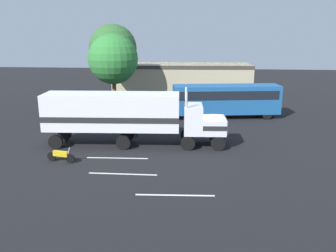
# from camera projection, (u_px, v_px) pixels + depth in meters

# --- Properties ---
(ground_plane) EXTENTS (120.00, 120.00, 0.00)m
(ground_plane) POSITION_uv_depth(u_px,v_px,m) (201.00, 145.00, 28.35)
(ground_plane) COLOR black
(lane_stripe_near) EXTENTS (4.40, 0.32, 0.01)m
(lane_stripe_near) POSITION_uv_depth(u_px,v_px,m) (117.00, 158.00, 25.48)
(lane_stripe_near) COLOR silver
(lane_stripe_near) RESTS_ON ground_plane
(lane_stripe_mid) EXTENTS (4.40, 0.19, 0.01)m
(lane_stripe_mid) POSITION_uv_depth(u_px,v_px,m) (123.00, 174.00, 22.64)
(lane_stripe_mid) COLOR silver
(lane_stripe_mid) RESTS_ON ground_plane
(lane_stripe_far) EXTENTS (4.40, 0.39, 0.01)m
(lane_stripe_far) POSITION_uv_depth(u_px,v_px,m) (175.00, 195.00, 19.71)
(lane_stripe_far) COLOR silver
(lane_stripe_far) RESTS_ON ground_plane
(semi_truck) EXTENTS (14.29, 3.61, 4.50)m
(semi_truck) POSITION_uv_depth(u_px,v_px,m) (126.00, 114.00, 27.80)
(semi_truck) COLOR white
(semi_truck) RESTS_ON ground_plane
(person_bystander) EXTENTS (0.34, 0.46, 1.63)m
(person_bystander) POSITION_uv_depth(u_px,v_px,m) (136.00, 126.00, 30.68)
(person_bystander) COLOR #2D3347
(person_bystander) RESTS_ON ground_plane
(parked_bus) EXTENTS (11.26, 4.14, 3.40)m
(parked_bus) POSITION_uv_depth(u_px,v_px,m) (226.00, 98.00, 37.05)
(parked_bus) COLOR #1E5999
(parked_bus) RESTS_ON ground_plane
(motorcycle) EXTENTS (2.09, 0.49, 1.12)m
(motorcycle) POSITION_uv_depth(u_px,v_px,m) (61.00, 155.00, 24.61)
(motorcycle) COLOR black
(motorcycle) RESTS_ON ground_plane
(tree_left) EXTENTS (6.07, 6.07, 9.73)m
(tree_left) POSITION_uv_depth(u_px,v_px,m) (113.00, 48.00, 45.39)
(tree_left) COLOR brown
(tree_left) RESTS_ON ground_plane
(tree_center) EXTENTS (5.44, 5.44, 8.59)m
(tree_center) POSITION_uv_depth(u_px,v_px,m) (113.00, 59.00, 38.66)
(tree_center) COLOR brown
(tree_center) RESTS_ON ground_plane
(building_backdrop) EXTENTS (20.51, 7.16, 4.15)m
(building_backdrop) POSITION_uv_depth(u_px,v_px,m) (182.00, 77.00, 52.93)
(building_backdrop) COLOR #B7AD8C
(building_backdrop) RESTS_ON ground_plane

